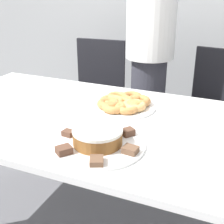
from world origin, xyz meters
TOP-DOWN VIEW (x-y plane):
  - table at (0.00, 0.00)m, footprint 1.94×0.92m
  - person_standing at (-0.09, 0.82)m, footprint 0.32×0.32m
  - office_chair_left at (-0.54, 0.88)m, footprint 0.48×0.48m
  - office_chair_right at (0.37, 0.88)m, footprint 0.50×0.50m
  - plate_cake at (0.03, -0.24)m, footprint 0.37×0.37m
  - plate_donuts at (-0.02, 0.16)m, footprint 0.33×0.33m
  - frosted_cake at (0.03, -0.24)m, footprint 0.19×0.19m
  - lamington_0 at (0.11, -0.13)m, footprint 0.06×0.06m
  - lamington_1 at (-0.03, -0.11)m, footprint 0.07×0.07m
  - lamington_2 at (-0.11, -0.23)m, footprint 0.05×0.04m
  - lamington_3 at (-0.05, -0.35)m, footprint 0.07×0.07m
  - lamington_4 at (0.09, -0.37)m, footprint 0.07×0.07m
  - lamington_5 at (0.17, -0.25)m, footprint 0.06×0.05m
  - donut_0 at (-0.02, 0.16)m, footprint 0.11×0.11m
  - donut_1 at (0.02, 0.11)m, footprint 0.12×0.12m
  - donut_2 at (0.04, 0.15)m, footprint 0.12×0.12m
  - donut_3 at (0.04, 0.21)m, footprint 0.12×0.12m
  - donut_4 at (-0.01, 0.25)m, footprint 0.11×0.11m
  - donut_5 at (-0.08, 0.24)m, footprint 0.12×0.12m
  - donut_6 at (-0.09, 0.17)m, footprint 0.13×0.13m
  - donut_7 at (-0.08, 0.12)m, footprint 0.12×0.12m
  - donut_8 at (-0.04, 0.09)m, footprint 0.12×0.12m

SIDE VIEW (x-z plane):
  - office_chair_left at x=-0.54m, z-range -0.02..0.86m
  - office_chair_right at x=0.37m, z-range -0.02..0.86m
  - table at x=0.00m, z-range 0.29..1.01m
  - plate_cake at x=0.03m, z-range 0.72..0.73m
  - plate_donuts at x=-0.02m, z-range 0.72..0.73m
  - lamington_1 at x=-0.03m, z-range 0.73..0.75m
  - lamington_4 at x=0.09m, z-range 0.73..0.75m
  - lamington_2 at x=-0.11m, z-range 0.73..0.75m
  - lamington_5 at x=0.17m, z-range 0.73..0.76m
  - lamington_3 at x=-0.05m, z-range 0.73..0.76m
  - lamington_0 at x=0.11m, z-range 0.73..0.76m
  - donut_5 at x=-0.08m, z-range 0.73..0.76m
  - donut_0 at x=-0.02m, z-range 0.73..0.76m
  - donut_6 at x=-0.09m, z-range 0.73..0.76m
  - donut_1 at x=0.02m, z-range 0.73..0.77m
  - donut_2 at x=0.04m, z-range 0.73..0.77m
  - donut_8 at x=-0.04m, z-range 0.73..0.77m
  - donut_4 at x=-0.01m, z-range 0.73..0.77m
  - donut_3 at x=0.04m, z-range 0.73..0.77m
  - donut_7 at x=-0.08m, z-range 0.73..0.77m
  - frosted_cake at x=0.03m, z-range 0.73..0.80m
  - person_standing at x=-0.09m, z-range 0.05..1.72m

